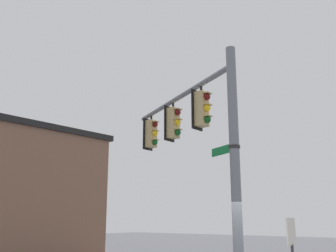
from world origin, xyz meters
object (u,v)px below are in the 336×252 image
object	(u,v)px
traffic_light_mid_outer	(152,134)
traffic_light_mid_inner	(174,123)
traffic_light_nearest_pole	(202,109)
historical_marker	(292,244)
street_name_sign	(228,149)

from	to	relation	value
traffic_light_mid_outer	traffic_light_mid_inner	bearing A→B (deg)	63.60
traffic_light_nearest_pole	historical_marker	distance (m)	4.61
traffic_light_mid_outer	street_name_sign	xyz separation A→B (m)	(2.27, 4.56, -1.41)
traffic_light_nearest_pole	historical_marker	bearing A→B (deg)	135.60
traffic_light_mid_inner	traffic_light_mid_outer	distance (m)	1.91
traffic_light_nearest_pole	traffic_light_mid_inner	world-z (taller)	same
traffic_light_mid_inner	traffic_light_mid_outer	size ratio (longest dim) A/B	1.00
traffic_light_nearest_pole	historical_marker	world-z (taller)	traffic_light_nearest_pole
historical_marker	traffic_light_nearest_pole	bearing A→B (deg)	-44.40
traffic_light_nearest_pole	street_name_sign	world-z (taller)	traffic_light_nearest_pole
street_name_sign	traffic_light_mid_outer	bearing A→B (deg)	-116.50
traffic_light_mid_outer	historical_marker	distance (m)	6.46
traffic_light_mid_inner	street_name_sign	xyz separation A→B (m)	(1.42, 2.85, -1.41)
traffic_light_mid_inner	traffic_light_nearest_pole	bearing A→B (deg)	63.60
street_name_sign	historical_marker	distance (m)	3.47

